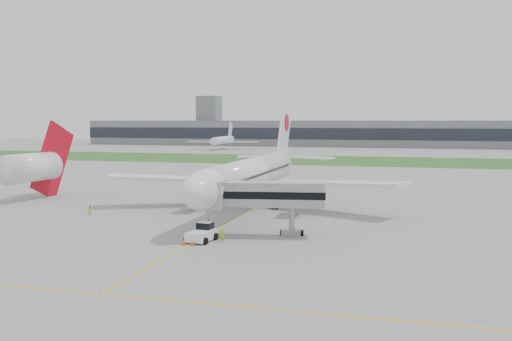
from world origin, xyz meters
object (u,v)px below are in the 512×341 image
(airliner, at_px, (252,174))
(jet_bridge, at_px, (260,195))
(pushback_tug, at_px, (202,233))
(neighbor_aircraft, at_px, (33,167))
(ground_crew_near, at_px, (222,235))

(airliner, height_order, jet_bridge, airliner)
(jet_bridge, bearing_deg, pushback_tug, -150.90)
(neighbor_aircraft, bearing_deg, jet_bridge, -17.96)
(pushback_tug, height_order, ground_crew_near, pushback_tug)
(pushback_tug, xyz_separation_m, ground_crew_near, (2.42, -0.07, -0.07))
(ground_crew_near, bearing_deg, jet_bridge, -131.53)
(airliner, distance_m, neighbor_aircraft, 40.31)
(airliner, relative_size, ground_crew_near, 30.46)
(pushback_tug, bearing_deg, airliner, 97.12)
(airliner, distance_m, jet_bridge, 20.18)
(pushback_tug, bearing_deg, ground_crew_near, 3.74)
(pushback_tug, height_order, jet_bridge, jet_bridge)
(ground_crew_near, xyz_separation_m, neighbor_aircraft, (-43.38, 24.88, 4.95))
(pushback_tug, xyz_separation_m, neighbor_aircraft, (-40.96, 24.81, 4.88))
(airliner, height_order, neighbor_aircraft, airliner)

